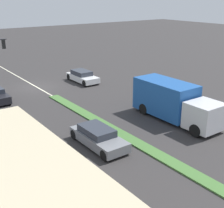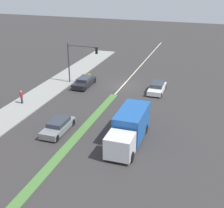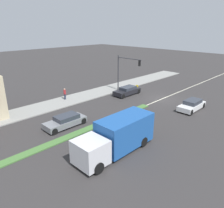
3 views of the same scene
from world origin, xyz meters
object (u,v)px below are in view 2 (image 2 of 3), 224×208
object	(u,v)px
suv_grey	(58,126)
sedan_dark	(84,82)
van_white	(157,88)
delivery_truck	(129,128)
warning_aframe_sign	(89,77)
traffic_signal_main	(78,57)
pedestrian	(21,97)

from	to	relation	value
suv_grey	sedan_dark	bearing A→B (deg)	-77.95
suv_grey	sedan_dark	size ratio (longest dim) A/B	0.98
van_white	delivery_truck	bearing A→B (deg)	90.00
warning_aframe_sign	traffic_signal_main	bearing A→B (deg)	75.54
sedan_dark	van_white	bearing A→B (deg)	-174.78
delivery_truck	suv_grey	distance (m)	7.26
pedestrian	traffic_signal_main	bearing A→B (deg)	-111.19
delivery_truck	sedan_dark	xyz separation A→B (m)	(10.00, -12.76, -0.85)
van_white	warning_aframe_sign	bearing A→B (deg)	-10.71
delivery_truck	sedan_dark	distance (m)	16.24
van_white	suv_grey	size ratio (longest dim) A/B	0.98
pedestrian	delivery_truck	xyz separation A→B (m)	(-14.58, 4.53, 0.51)
van_white	suv_grey	distance (m)	15.77
van_white	sedan_dark	xyz separation A→B (m)	(10.00, 0.91, -0.00)
traffic_signal_main	pedestrian	distance (m)	9.99
pedestrian	warning_aframe_sign	xyz separation A→B (m)	(-4.03, -11.15, -0.54)
pedestrian	suv_grey	size ratio (longest dim) A/B	0.36
traffic_signal_main	van_white	distance (m)	11.60
suv_grey	warning_aframe_sign	bearing A→B (deg)	-78.20
delivery_truck	van_white	xyz separation A→B (m)	(0.00, -13.68, -0.85)
sedan_dark	suv_grey	bearing A→B (deg)	102.05
traffic_signal_main	warning_aframe_sign	xyz separation A→B (m)	(-0.58, -2.24, -3.47)
traffic_signal_main	suv_grey	world-z (taller)	traffic_signal_main
pedestrian	warning_aframe_sign	world-z (taller)	pedestrian
warning_aframe_sign	suv_grey	world-z (taller)	suv_grey
warning_aframe_sign	van_white	xyz separation A→B (m)	(-10.55, 1.99, 0.19)
pedestrian	delivery_truck	bearing A→B (deg)	162.75
delivery_truck	sedan_dark	size ratio (longest dim) A/B	1.65
traffic_signal_main	suv_grey	size ratio (longest dim) A/B	1.25
delivery_truck	van_white	distance (m)	13.70
traffic_signal_main	sedan_dark	xyz separation A→B (m)	(-1.12, 0.67, -3.28)
warning_aframe_sign	sedan_dark	world-z (taller)	sedan_dark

